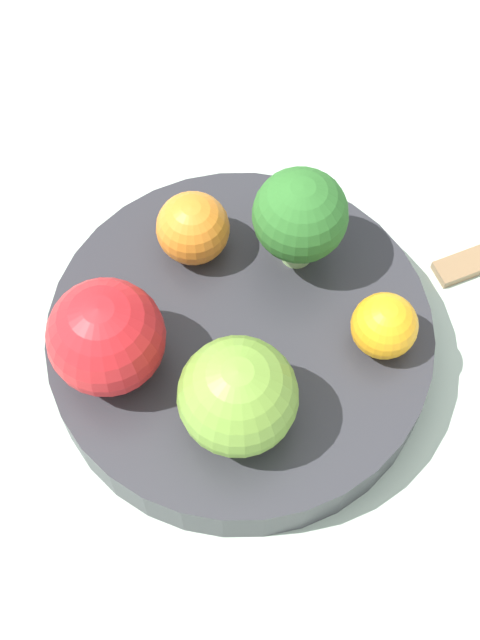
# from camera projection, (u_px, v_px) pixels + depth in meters

# --- Properties ---
(ground_plane) EXTENTS (6.00, 6.00, 0.00)m
(ground_plane) POSITION_uv_depth(u_px,v_px,m) (240.00, 370.00, 0.52)
(ground_plane) COLOR gray
(table_surface) EXTENTS (1.20, 1.20, 0.02)m
(table_surface) POSITION_uv_depth(u_px,v_px,m) (240.00, 362.00, 0.51)
(table_surface) COLOR #B2C6B2
(table_surface) RESTS_ON ground_plane
(bowl) EXTENTS (0.21, 0.21, 0.03)m
(bowl) POSITION_uv_depth(u_px,v_px,m) (240.00, 342.00, 0.48)
(bowl) COLOR #2D2D33
(bowl) RESTS_ON table_surface
(broccoli) EXTENTS (0.05, 0.05, 0.06)m
(broccoli) POSITION_uv_depth(u_px,v_px,m) (300.00, 217.00, 0.46)
(broccoli) COLOR #99C17A
(broccoli) RESTS_ON bowl
(apple_red) EXTENTS (0.06, 0.06, 0.06)m
(apple_red) POSITION_uv_depth(u_px,v_px,m) (238.00, 396.00, 0.42)
(apple_red) COLOR olive
(apple_red) RESTS_ON bowl
(apple_green) EXTENTS (0.06, 0.06, 0.06)m
(apple_green) POSITION_uv_depth(u_px,v_px,m) (106.00, 337.00, 0.43)
(apple_green) COLOR red
(apple_green) RESTS_ON bowl
(orange_front) EXTENTS (0.04, 0.04, 0.04)m
(orange_front) POSITION_uv_depth(u_px,v_px,m) (193.00, 228.00, 0.48)
(orange_front) COLOR orange
(orange_front) RESTS_ON bowl
(orange_back) EXTENTS (0.03, 0.03, 0.03)m
(orange_back) POSITION_uv_depth(u_px,v_px,m) (384.00, 326.00, 0.45)
(orange_back) COLOR orange
(orange_back) RESTS_ON bowl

